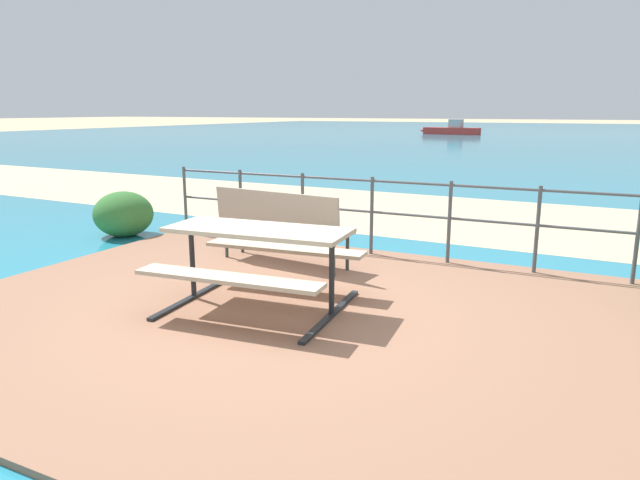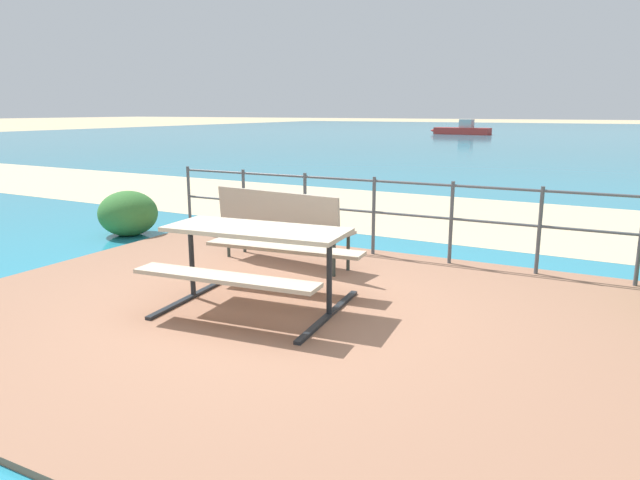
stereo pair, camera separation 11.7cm
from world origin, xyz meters
TOP-DOWN VIEW (x-y plane):
  - ground_plane at (0.00, 0.00)m, footprint 240.00×240.00m
  - patio_paving at (0.00, 0.00)m, footprint 6.40×5.20m
  - sea_water at (0.00, 40.00)m, footprint 90.00×90.00m
  - beach_strip at (0.00, 5.82)m, footprint 54.13×6.39m
  - picnic_table at (-0.20, 0.03)m, footprint 1.78×1.53m
  - park_bench at (-0.76, 1.40)m, footprint 1.75×0.60m
  - railing_fence at (0.00, 2.39)m, footprint 5.94×0.04m
  - shrub_left at (-3.79, 1.98)m, footprint 0.87×0.87m
  - boat_near at (-8.20, 40.60)m, footprint 4.81×1.59m

SIDE VIEW (x-z plane):
  - ground_plane at x=0.00m, z-range 0.00..0.00m
  - sea_water at x=0.00m, z-range 0.00..0.01m
  - beach_strip at x=0.00m, z-range 0.00..0.01m
  - patio_paving at x=0.00m, z-range 0.00..0.06m
  - shrub_left at x=-3.79m, z-range 0.00..0.68m
  - boat_near at x=-8.20m, z-range -0.22..0.93m
  - park_bench at x=-0.76m, z-range 0.15..1.04m
  - picnic_table at x=-0.20m, z-range 0.24..1.00m
  - railing_fence at x=0.00m, z-range 0.18..1.16m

